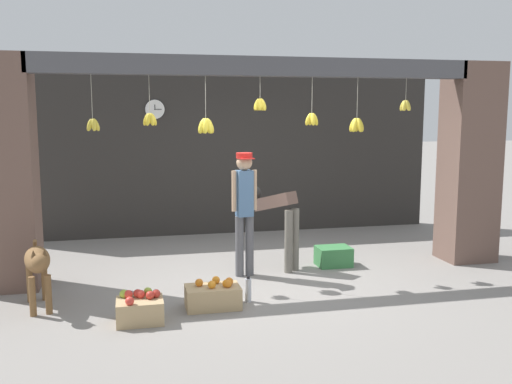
# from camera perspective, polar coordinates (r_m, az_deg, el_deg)

# --- Properties ---
(ground_plane) EXTENTS (60.00, 60.00, 0.00)m
(ground_plane) POSITION_cam_1_polar(r_m,az_deg,el_deg) (7.49, 0.72, -8.62)
(ground_plane) COLOR gray
(shop_back_wall) EXTENTS (7.52, 0.12, 2.83)m
(shop_back_wall) POSITION_cam_1_polar(r_m,az_deg,el_deg) (10.04, -3.08, 3.86)
(shop_back_wall) COLOR #2D2B28
(shop_back_wall) RESTS_ON ground_plane
(shop_pillar_left) EXTENTS (0.70, 0.60, 2.83)m
(shop_pillar_left) POSITION_cam_1_polar(r_m,az_deg,el_deg) (7.46, -23.80, 1.71)
(shop_pillar_left) COLOR brown
(shop_pillar_left) RESTS_ON ground_plane
(shop_pillar_right) EXTENTS (0.70, 0.60, 2.83)m
(shop_pillar_right) POSITION_cam_1_polar(r_m,az_deg,el_deg) (8.73, 20.56, 2.72)
(shop_pillar_right) COLOR brown
(shop_pillar_right) RESTS_ON ground_plane
(storefront_awning) EXTENTS (5.62, 0.32, 0.97)m
(storefront_awning) POSITION_cam_1_polar(r_m,az_deg,el_deg) (7.31, 0.46, 12.02)
(storefront_awning) COLOR #4C4C51
(dog) EXTENTS (0.40, 0.96, 0.74)m
(dog) POSITION_cam_1_polar(r_m,az_deg,el_deg) (6.68, -21.00, -6.69)
(dog) COLOR brown
(dog) RESTS_ON ground_plane
(shopkeeper) EXTENTS (0.34, 0.28, 1.62)m
(shopkeeper) POSITION_cam_1_polar(r_m,az_deg,el_deg) (7.40, -1.17, -1.24)
(shopkeeper) COLOR #56565B
(shopkeeper) RESTS_ON ground_plane
(worker_stooping) EXTENTS (0.62, 0.76, 1.11)m
(worker_stooping) POSITION_cam_1_polar(r_m,az_deg,el_deg) (7.79, 2.22, -2.34)
(worker_stooping) COLOR #6B665B
(worker_stooping) RESTS_ON ground_plane
(fruit_crate_oranges) EXTENTS (0.60, 0.37, 0.32)m
(fruit_crate_oranges) POSITION_cam_1_polar(r_m,az_deg,el_deg) (6.41, -4.30, -10.33)
(fruit_crate_oranges) COLOR tan
(fruit_crate_oranges) RESTS_ON ground_plane
(fruit_crate_apples) EXTENTS (0.48, 0.37, 0.32)m
(fruit_crate_apples) POSITION_cam_1_polar(r_m,az_deg,el_deg) (6.10, -11.54, -11.39)
(fruit_crate_apples) COLOR tan
(fruit_crate_apples) RESTS_ON ground_plane
(produce_box_green) EXTENTS (0.47, 0.36, 0.27)m
(produce_box_green) POSITION_cam_1_polar(r_m,az_deg,el_deg) (8.11, 7.76, -6.39)
(produce_box_green) COLOR #387A42
(produce_box_green) RESTS_ON ground_plane
(water_bottle) EXTENTS (0.07, 0.07, 0.30)m
(water_bottle) POSITION_cam_1_polar(r_m,az_deg,el_deg) (6.57, -0.78, -9.76)
(water_bottle) COLOR silver
(water_bottle) RESTS_ON ground_plane
(wall_clock) EXTENTS (0.34, 0.03, 0.34)m
(wall_clock) POSITION_cam_1_polar(r_m,az_deg,el_deg) (9.81, -10.08, 8.15)
(wall_clock) COLOR black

